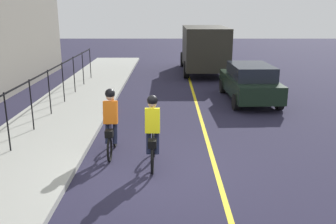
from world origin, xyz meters
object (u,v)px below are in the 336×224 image
object	(u,v)px
cyclist_follow	(111,123)
traffic_cone_near	(113,104)
cyclist_lead	(153,132)
patrol_sedan	(249,82)
box_truck_background	(203,47)

from	to	relation	value
cyclist_follow	traffic_cone_near	distance (m)	4.32
cyclist_lead	patrol_sedan	bearing A→B (deg)	-30.03
box_truck_background	traffic_cone_near	bearing A→B (deg)	154.18
cyclist_follow	patrol_sedan	xyz separation A→B (m)	(6.00, -4.94, -0.09)
traffic_cone_near	patrol_sedan	bearing A→B (deg)	-72.31
cyclist_lead	traffic_cone_near	distance (m)	5.28
patrol_sedan	traffic_cone_near	world-z (taller)	patrol_sedan
patrol_sedan	cyclist_lead	bearing A→B (deg)	148.65
cyclist_lead	patrol_sedan	xyz separation A→B (m)	(6.73, -3.81, -0.09)
patrol_sedan	cyclist_follow	bearing A→B (deg)	138.72
cyclist_follow	box_truck_background	world-z (taller)	box_truck_background
box_truck_background	cyclist_follow	bearing A→B (deg)	164.12
cyclist_follow	patrol_sedan	distance (m)	7.77
cyclist_lead	cyclist_follow	world-z (taller)	same
cyclist_lead	box_truck_background	bearing A→B (deg)	-10.72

